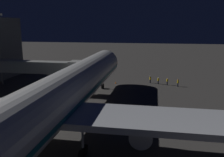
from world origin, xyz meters
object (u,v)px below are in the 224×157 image
ground_crew_marshaller_fwd (158,80)px  traffic_cone_nose_starboard (99,82)px  airliner_at_gate (55,101)px  ground_crew_by_belt_loader (167,81)px  ground_crew_near_nose_gear (178,83)px  traffic_cone_nose_port (116,82)px  jet_bridge (37,67)px  ground_crew_under_port_wing (150,79)px

ground_crew_marshaller_fwd → traffic_cone_nose_starboard: (14.99, 1.23, -0.70)m
airliner_at_gate → ground_crew_by_belt_loader: 36.83m
ground_crew_near_nose_gear → traffic_cone_nose_port: ground_crew_near_nose_gear is taller
ground_crew_near_nose_gear → traffic_cone_nose_starboard: ground_crew_near_nose_gear is taller
jet_bridge → ground_crew_near_nose_gear: jet_bridge is taller
jet_bridge → ground_crew_by_belt_loader: bearing=-157.7°
jet_bridge → ground_crew_under_port_wing: (-24.15, -13.17, -4.61)m
airliner_at_gate → traffic_cone_nose_starboard: (2.20, -32.80, -5.28)m
ground_crew_marshaller_fwd → jet_bridge: bearing=25.1°
ground_crew_marshaller_fwd → airliner_at_gate: bearing=69.4°
ground_crew_near_nose_gear → ground_crew_by_belt_loader: bearing=-22.6°
airliner_at_gate → ground_crew_near_nose_gear: 36.99m
ground_crew_near_nose_gear → ground_crew_under_port_wing: (6.62, -2.60, 0.02)m
ground_crew_near_nose_gear → airliner_at_gate: bearing=61.7°
jet_bridge → ground_crew_by_belt_loader: (-28.31, -11.60, -4.63)m
jet_bridge → ground_crew_by_belt_loader: size_ratio=14.00×
traffic_cone_nose_port → ground_crew_near_nose_gear: bearing=178.2°
jet_bridge → traffic_cone_nose_port: size_ratio=45.89×
ground_crew_near_nose_gear → ground_crew_marshaller_fwd: (4.61, -1.70, -0.02)m
traffic_cone_nose_starboard → ground_crew_by_belt_loader: bearing=-178.2°
airliner_at_gate → traffic_cone_nose_port: size_ratio=123.34×
airliner_at_gate → traffic_cone_nose_port: bearing=-93.8°
jet_bridge → traffic_cone_nose_starboard: (-11.16, -11.05, -5.35)m
traffic_cone_nose_starboard → airliner_at_gate: bearing=93.8°
ground_crew_by_belt_loader → jet_bridge: bearing=22.3°
ground_crew_under_port_wing → airliner_at_gate: bearing=72.8°
airliner_at_gate → ground_crew_marshaller_fwd: size_ratio=38.41×
ground_crew_by_belt_loader → ground_crew_marshaller_fwd: ground_crew_by_belt_loader is taller
ground_crew_marshaller_fwd → ground_crew_by_belt_loader: bearing=162.6°
airliner_at_gate → ground_crew_near_nose_gear: bearing=-118.3°
jet_bridge → ground_crew_near_nose_gear: size_ratio=14.03×
jet_bridge → airliner_at_gate: bearing=121.6°
airliner_at_gate → ground_crew_by_belt_loader: bearing=-114.1°
ground_crew_marshaller_fwd → traffic_cone_nose_starboard: bearing=4.7°
traffic_cone_nose_port → traffic_cone_nose_starboard: same height
ground_crew_near_nose_gear → ground_crew_under_port_wing: ground_crew_under_port_wing is taller
ground_crew_under_port_wing → ground_crew_marshaller_fwd: bearing=155.9°
traffic_cone_nose_port → traffic_cone_nose_starboard: size_ratio=1.00×
jet_bridge → ground_crew_under_port_wing: 27.89m
airliner_at_gate → traffic_cone_nose_port: 33.29m
jet_bridge → ground_crew_under_port_wing: bearing=-151.4°
ground_crew_near_nose_gear → traffic_cone_nose_port: size_ratio=3.27×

